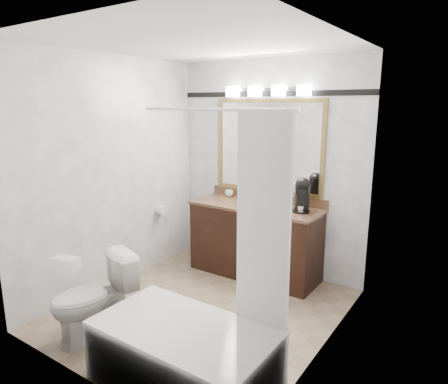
% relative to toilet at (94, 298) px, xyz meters
% --- Properties ---
extents(room, '(2.42, 2.62, 2.52)m').
position_rel_toilet_xyz_m(room, '(0.49, 0.89, 0.89)').
color(room, gray).
rests_on(room, ground).
extents(vanity, '(1.53, 0.58, 0.97)m').
position_rel_toilet_xyz_m(vanity, '(0.49, 1.91, 0.08)').
color(vanity, black).
rests_on(vanity, ground).
extents(mirror, '(1.40, 0.04, 1.10)m').
position_rel_toilet_xyz_m(mirror, '(0.49, 2.18, 1.14)').
color(mirror, olive).
rests_on(mirror, room).
extents(vanity_light_bar, '(1.02, 0.14, 0.12)m').
position_rel_toilet_xyz_m(vanity_light_bar, '(0.49, 2.12, 1.77)').
color(vanity_light_bar, silver).
rests_on(vanity_light_bar, room).
extents(accent_stripe, '(2.40, 0.01, 0.06)m').
position_rel_toilet_xyz_m(accent_stripe, '(0.49, 2.19, 1.74)').
color(accent_stripe, black).
rests_on(accent_stripe, room).
extents(bathtub, '(1.30, 0.75, 1.96)m').
position_rel_toilet_xyz_m(bathtub, '(1.05, -0.01, -0.08)').
color(bathtub, white).
rests_on(bathtub, ground).
extents(tp_roll, '(0.11, 0.12, 0.12)m').
position_rel_toilet_xyz_m(tp_roll, '(-0.65, 1.56, 0.34)').
color(tp_roll, white).
rests_on(tp_roll, room).
extents(toilet, '(0.60, 0.80, 0.72)m').
position_rel_toilet_xyz_m(toilet, '(0.00, 0.00, 0.00)').
color(toilet, white).
rests_on(toilet, ground).
extents(tissue_box, '(0.22, 0.16, 0.08)m').
position_rel_toilet_xyz_m(tissue_box, '(0.00, -0.23, 0.40)').
color(tissue_box, white).
rests_on(tissue_box, toilet).
extents(coffee_maker, '(0.19, 0.24, 0.37)m').
position_rel_toilet_xyz_m(coffee_maker, '(1.03, 1.98, 0.68)').
color(coffee_maker, black).
rests_on(coffee_maker, vanity).
extents(cup_left, '(0.11, 0.11, 0.08)m').
position_rel_toilet_xyz_m(cup_left, '(-0.00, 2.11, 0.53)').
color(cup_left, white).
rests_on(cup_left, vanity).
extents(soap_bottle_a, '(0.05, 0.05, 0.10)m').
position_rel_toilet_xyz_m(soap_bottle_a, '(0.45, 2.07, 0.54)').
color(soap_bottle_a, white).
rests_on(soap_bottle_a, vanity).
extents(soap_bottle_b, '(0.08, 0.08, 0.09)m').
position_rel_toilet_xyz_m(soap_bottle_b, '(0.59, 2.10, 0.53)').
color(soap_bottle_b, white).
rests_on(soap_bottle_b, vanity).
extents(soap_bar, '(0.09, 0.07, 0.03)m').
position_rel_toilet_xyz_m(soap_bar, '(0.63, 2.03, 0.50)').
color(soap_bar, beige).
rests_on(soap_bar, vanity).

